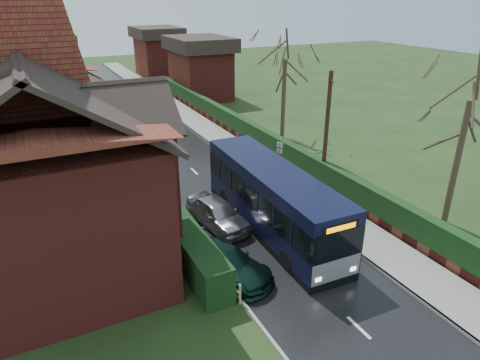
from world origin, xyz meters
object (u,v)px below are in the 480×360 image
car_green (226,262)px  telegraph_pole (326,133)px  bus (273,200)px  bus_stop_sign (279,156)px  brick_house (44,154)px  car_silver (217,213)px

car_green → telegraph_pole: (8.67, 5.13, 2.89)m
bus → bus_stop_sign: size_ratio=3.99×
brick_house → bus: (9.53, -3.43, -2.80)m
brick_house → telegraph_pole: bearing=-3.1°
bus_stop_sign → telegraph_pole: size_ratio=0.38×
bus → bus_stop_sign: bearing=57.2°
car_silver → bus_stop_sign: size_ratio=1.59×
bus → car_silver: 2.85m
bus_stop_sign → brick_house: bearing=162.4°
bus_stop_sign → telegraph_pole: 3.23m
bus_stop_sign → car_green: bearing=-157.1°
car_silver → telegraph_pole: bearing=1.1°
brick_house → bus: size_ratio=1.39×
car_silver → bus_stop_sign: bus_stop_sign is taller
brick_house → bus_stop_sign: bearing=5.5°
car_silver → bus_stop_sign: (5.50, 3.20, 1.02)m
car_green → telegraph_pole: telegraph_pole is taller
bus_stop_sign → telegraph_pole: (1.80, -2.00, 1.79)m
bus → telegraph_pole: size_ratio=1.51×
bus_stop_sign → car_silver: bearing=-172.9°
brick_house → car_silver: bearing=-15.3°
bus → telegraph_pole: bearing=29.7°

